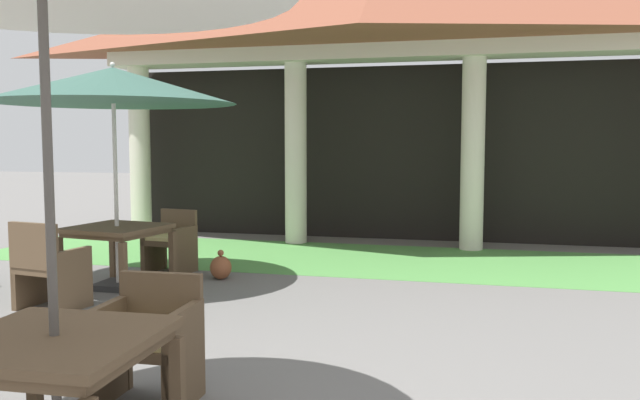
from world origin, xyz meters
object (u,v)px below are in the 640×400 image
(patio_chair_near_foreground_south, at_px, (49,269))
(terracotta_urn, at_px, (221,267))
(patio_umbrella_near_foreground, at_px, (113,87))
(patio_chair_near_foreground_north, at_px, (171,243))
(patio_table_mid_left, at_px, (55,354))
(patio_table_near_foreground, at_px, (117,234))
(patio_chair_mid_left_north, at_px, (148,343))

(patio_chair_near_foreground_south, relative_size, terracotta_urn, 2.46)
(terracotta_urn, bearing_deg, patio_umbrella_near_foreground, -141.62)
(patio_chair_near_foreground_south, relative_size, patio_chair_near_foreground_north, 1.12)
(patio_chair_near_foreground_south, distance_m, patio_table_mid_left, 3.76)
(patio_umbrella_near_foreground, relative_size, patio_chair_near_foreground_south, 3.08)
(patio_chair_near_foreground_north, distance_m, patio_table_mid_left, 5.46)
(patio_table_mid_left, bearing_deg, patio_table_near_foreground, 117.38)
(patio_table_mid_left, bearing_deg, terracotta_urn, 103.02)
(patio_table_mid_left, relative_size, terracotta_urn, 2.71)
(patio_table_mid_left, bearing_deg, patio_chair_near_foreground_north, 110.83)
(patio_table_near_foreground, distance_m, patio_chair_mid_left_north, 3.69)
(patio_chair_near_foreground_south, height_order, patio_table_mid_left, patio_chair_near_foreground_south)
(patio_umbrella_near_foreground, height_order, patio_chair_mid_left_north, patio_umbrella_near_foreground)
(patio_umbrella_near_foreground, distance_m, terracotta_urn, 2.55)
(patio_chair_mid_left_north, bearing_deg, terracotta_urn, -76.34)
(patio_umbrella_near_foreground, relative_size, patio_chair_mid_left_north, 3.39)
(patio_table_near_foreground, bearing_deg, terracotta_urn, 38.38)
(patio_chair_near_foreground_south, distance_m, terracotta_urn, 2.17)
(patio_umbrella_near_foreground, xyz_separation_m, terracotta_urn, (0.98, 0.78, -2.22))
(terracotta_urn, bearing_deg, patio_chair_near_foreground_south, -122.00)
(patio_umbrella_near_foreground, height_order, patio_table_mid_left, patio_umbrella_near_foreground)
(patio_table_near_foreground, distance_m, patio_table_mid_left, 4.56)
(patio_table_near_foreground, height_order, patio_chair_near_foreground_south, patio_chair_near_foreground_south)
(patio_table_near_foreground, xyz_separation_m, patio_table_mid_left, (2.10, -4.05, 0.01))
(patio_table_near_foreground, bearing_deg, patio_table_mid_left, -62.62)
(patio_table_near_foreground, relative_size, terracotta_urn, 2.98)
(patio_chair_mid_left_north, bearing_deg, patio_umbrella_near_foreground, -58.03)
(patio_table_near_foreground, distance_m, patio_chair_near_foreground_south, 1.09)
(patio_umbrella_near_foreground, distance_m, patio_chair_mid_left_north, 4.17)
(patio_chair_near_foreground_south, height_order, patio_chair_near_foreground_north, patio_chair_near_foreground_south)
(patio_umbrella_near_foreground, bearing_deg, patio_chair_near_foreground_south, -98.72)
(patio_table_mid_left, bearing_deg, patio_chair_mid_left_north, 92.11)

